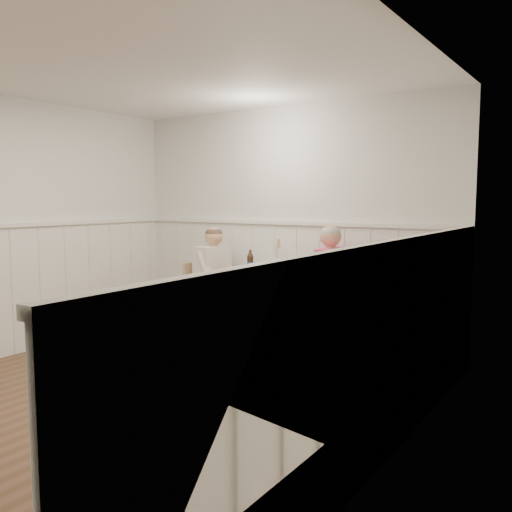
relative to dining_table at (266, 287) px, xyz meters
The scene contains 16 objects.
ground_plane 1.95m from the dining_table, 90.22° to the right, with size 4.50×4.50×0.00m, color #4A2F1B.
room_shell 2.04m from the dining_table, 90.22° to the right, with size 4.04×4.54×2.60m.
wainscot 1.15m from the dining_table, 90.35° to the right, with size 4.00×4.49×1.34m.
dining_table is the anchor object (origin of this frame).
chair_right 0.75m from the dining_table, ahead, with size 0.41×0.41×0.86m.
chair_left 0.82m from the dining_table, behind, with size 0.48×0.48×0.86m.
man_in_pink 0.71m from the dining_table, ahead, with size 0.65×0.45×1.35m.
diner_cream 0.70m from the dining_table, behind, with size 0.62×0.43×1.29m.
plate_man 0.29m from the dining_table, ahead, with size 0.27×0.27×0.07m.
plate_diner 0.26m from the dining_table, behind, with size 0.24×0.24×0.06m.
beer_glass_a 0.35m from the dining_table, 82.60° to the left, with size 0.07×0.07×0.18m.
beer_glass_b 0.28m from the dining_table, 96.49° to the left, with size 0.07×0.07×0.18m.
beer_bottle 0.46m from the dining_table, 149.58° to the left, with size 0.07×0.07×0.26m.
rolled_napkin 0.36m from the dining_table, 53.85° to the right, with size 0.18×0.12×0.04m.
grass_vase 0.40m from the dining_table, 99.85° to the left, with size 0.05×0.05×0.42m.
gingham_mat 0.38m from the dining_table, 143.37° to the left, with size 0.37×0.31×0.01m.
Camera 1 is at (3.09, -2.96, 1.58)m, focal length 38.00 mm.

